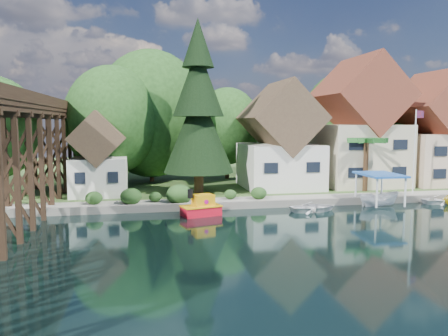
{
  "coord_description": "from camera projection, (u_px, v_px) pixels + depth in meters",
  "views": [
    {
      "loc": [
        -6.92,
        -27.4,
        7.27
      ],
      "look_at": [
        -0.72,
        6.0,
        3.7
      ],
      "focal_mm": 35.0,
      "sensor_mm": 36.0,
      "label": 1
    }
  ],
  "objects": [
    {
      "name": "house_left",
      "position": [
        280.0,
        143.0,
        45.18
      ],
      "size": [
        7.64,
        8.64,
        11.02
      ],
      "color": "silver",
      "rests_on": "bank"
    },
    {
      "name": "boat_white_a",
      "position": [
        314.0,
        206.0,
        35.74
      ],
      "size": [
        4.19,
        3.17,
        0.82
      ],
      "primitive_type": "imported",
      "rotation": [
        0.0,
        0.0,
        1.66
      ],
      "color": "silver",
      "rests_on": "ground"
    },
    {
      "name": "shrubs",
      "position": [
        172.0,
        194.0,
        36.9
      ],
      "size": [
        15.76,
        2.47,
        1.7
      ],
      "color": "#1D4318",
      "rests_on": "bank"
    },
    {
      "name": "boat_white_b",
      "position": [
        443.0,
        199.0,
        39.28
      ],
      "size": [
        4.0,
        2.99,
        0.79
      ],
      "primitive_type": "imported",
      "rotation": [
        0.0,
        0.0,
        1.65
      ],
      "color": "white",
      "rests_on": "ground"
    },
    {
      "name": "flagpole",
      "position": [
        416.0,
        143.0,
        40.72
      ],
      "size": [
        1.16,
        0.55,
        7.96
      ],
      "color": "white",
      "rests_on": "bank"
    },
    {
      "name": "bg_trees",
      "position": [
        214.0,
        122.0,
        49.01
      ],
      "size": [
        49.9,
        13.3,
        10.57
      ],
      "color": "#382314",
      "rests_on": "bank"
    },
    {
      "name": "house_right",
      "position": [
        435.0,
        136.0,
        48.38
      ],
      "size": [
        8.15,
        8.64,
        12.45
      ],
      "color": "beige",
      "rests_on": "bank"
    },
    {
      "name": "ground",
      "position": [
        251.0,
        233.0,
        28.81
      ],
      "size": [
        140.0,
        140.0,
        0.0
      ],
      "primitive_type": "plane",
      "color": "black",
      "rests_on": "ground"
    },
    {
      "name": "shed",
      "position": [
        99.0,
        159.0,
        40.59
      ],
      "size": [
        5.09,
        5.4,
        7.85
      ],
      "color": "silver",
      "rests_on": "bank"
    },
    {
      "name": "palm_tree",
      "position": [
        366.0,
        142.0,
        42.53
      ],
      "size": [
        5.02,
        5.02,
        5.57
      ],
      "color": "#382314",
      "rests_on": "bank"
    },
    {
      "name": "bank",
      "position": [
        193.0,
        172.0,
        62.03
      ],
      "size": [
        140.0,
        52.0,
        0.5
      ],
      "primitive_type": "cube",
      "color": "#355321",
      "rests_on": "ground"
    },
    {
      "name": "seawall",
      "position": [
        274.0,
        204.0,
        37.32
      ],
      "size": [
        60.0,
        0.4,
        0.62
      ],
      "primitive_type": "cube",
      "color": "slate",
      "rests_on": "ground"
    },
    {
      "name": "promenade",
      "position": [
        291.0,
        198.0,
        38.93
      ],
      "size": [
        50.0,
        2.6,
        0.06
      ],
      "primitive_type": "cube",
      "color": "gray",
      "rests_on": "bank"
    },
    {
      "name": "conifer",
      "position": [
        198.0,
        110.0,
        41.14
      ],
      "size": [
        6.67,
        6.67,
        16.42
      ],
      "color": "#382314",
      "rests_on": "bank"
    },
    {
      "name": "trestle_bridge",
      "position": [
        11.0,
        150.0,
        30.4
      ],
      "size": [
        4.12,
        44.18,
        9.3
      ],
      "color": "black",
      "rests_on": "ground"
    },
    {
      "name": "house_center",
      "position": [
        358.0,
        130.0,
        47.17
      ],
      "size": [
        8.65,
        9.18,
        13.89
      ],
      "color": "beige",
      "rests_on": "bank"
    },
    {
      "name": "boat_canopy",
      "position": [
        379.0,
        192.0,
        37.78
      ],
      "size": [
        3.64,
        4.57,
        2.86
      ],
      "color": "white",
      "rests_on": "ground"
    },
    {
      "name": "tugboat",
      "position": [
        201.0,
        207.0,
        34.06
      ],
      "size": [
        3.36,
        2.42,
        2.19
      ],
      "color": "red",
      "rests_on": "ground"
    }
  ]
}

